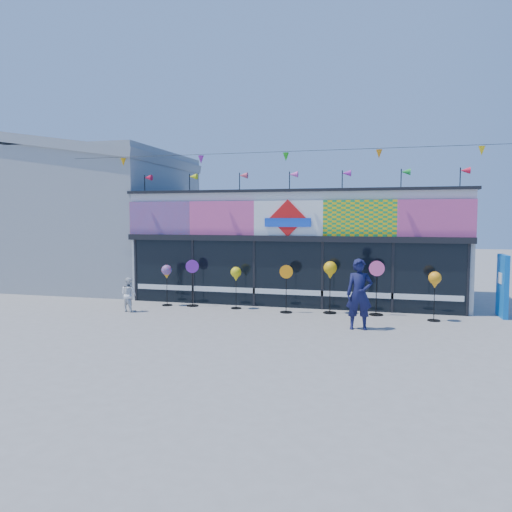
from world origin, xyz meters
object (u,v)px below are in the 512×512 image
(spinner_2, at_px, (236,275))
(child, at_px, (129,294))
(spinner_0, at_px, (167,273))
(spinner_5, at_px, (376,286))
(spinner_1, at_px, (192,282))
(spinner_6, at_px, (435,281))
(blue_sign, at_px, (503,286))
(adult_man, at_px, (359,294))
(spinner_3, at_px, (286,288))
(spinner_4, at_px, (330,272))

(spinner_2, relative_size, child, 1.27)
(spinner_0, height_order, spinner_5, spinner_5)
(spinner_1, xyz_separation_m, spinner_2, (1.63, -0.07, 0.29))
(spinner_2, distance_m, spinner_6, 6.40)
(blue_sign, distance_m, adult_man, 5.14)
(spinner_0, distance_m, spinner_1, 0.97)
(spinner_6, bearing_deg, spinner_3, 178.06)
(spinner_3, bearing_deg, spinner_4, 10.71)
(spinner_4, relative_size, spinner_6, 1.14)
(spinner_6, bearing_deg, spinner_1, 176.46)
(child, bearing_deg, spinner_1, -123.78)
(spinner_3, height_order, spinner_4, spinner_4)
(spinner_1, distance_m, spinner_3, 3.45)
(blue_sign, xyz_separation_m, spinner_6, (-2.11, -1.18, 0.21))
(child, bearing_deg, spinner_3, -152.77)
(spinner_6, bearing_deg, blue_sign, 29.22)
(blue_sign, bearing_deg, spinner_5, -171.58)
(blue_sign, xyz_separation_m, spinner_5, (-3.82, -0.71, -0.06))
(spinner_3, xyz_separation_m, child, (-5.10, -1.14, -0.26))
(spinner_0, height_order, spinner_6, spinner_6)
(spinner_4, bearing_deg, spinner_2, 179.82)
(spinner_5, bearing_deg, spinner_1, 179.81)
(spinner_3, bearing_deg, blue_sign, 8.72)
(spinner_6, distance_m, adult_man, 2.75)
(spinner_0, distance_m, child, 1.67)
(spinner_0, xyz_separation_m, spinner_3, (4.35, -0.23, -0.33))
(spinner_5, distance_m, spinner_6, 1.80)
(spinner_5, relative_size, adult_man, 0.88)
(blue_sign, bearing_deg, spinner_0, -177.91)
(spinner_4, xyz_separation_m, spinner_5, (1.47, 0.05, -0.44))
(spinner_6, relative_size, child, 1.32)
(spinner_4, bearing_deg, spinner_6, -7.52)
(child, bearing_deg, spinner_0, -104.03)
(spinner_2, xyz_separation_m, child, (-3.29, -1.42, -0.58))
(spinner_2, relative_size, spinner_6, 0.96)
(spinner_4, xyz_separation_m, adult_man, (1.05, -2.14, -0.37))
(spinner_2, xyz_separation_m, spinner_6, (6.39, -0.43, 0.05))
(adult_man, bearing_deg, spinner_0, 157.83)
(spinner_0, relative_size, spinner_2, 1.01)
(spinner_3, xyz_separation_m, spinner_5, (2.87, 0.32, 0.09))
(spinner_1, height_order, adult_man, adult_man)
(spinner_2, bearing_deg, spinner_4, -0.18)
(spinner_2, relative_size, spinner_4, 0.85)
(spinner_2, distance_m, spinner_4, 3.21)
(blue_sign, bearing_deg, spinner_4, -173.87)
(spinner_0, relative_size, spinner_3, 0.92)
(spinner_6, height_order, adult_man, adult_man)
(spinner_6, bearing_deg, spinner_5, 164.51)
(spinner_3, bearing_deg, spinner_6, -1.94)
(spinner_3, distance_m, adult_man, 3.09)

